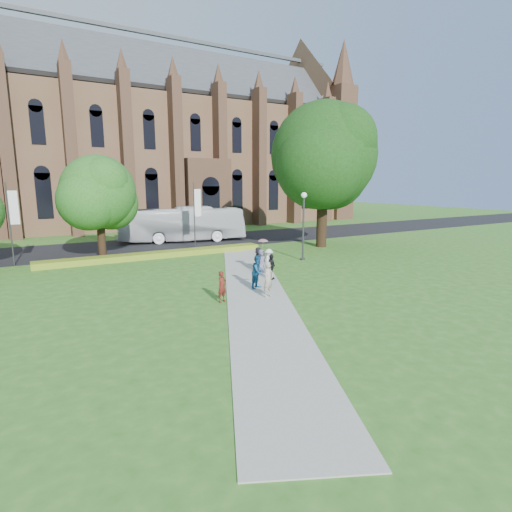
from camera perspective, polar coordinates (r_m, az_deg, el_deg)
ground at (r=22.06m, az=1.07°, el=-5.21°), size 160.00×160.00×0.00m
road at (r=40.17m, az=-13.83°, el=1.62°), size 160.00×10.00×0.02m
footpath at (r=22.89m, az=-0.23°, el=-4.58°), size 15.58×28.54×0.04m
flower_hedge at (r=33.14m, az=-13.84°, el=0.18°), size 18.00×1.40×0.45m
cathedral at (r=62.00m, az=-10.51°, el=16.78°), size 52.60×18.25×28.00m
streetlamp at (r=30.95m, az=6.80°, el=5.44°), size 0.44×0.44×5.24m
large_tree at (r=37.85m, az=9.65°, el=13.95°), size 9.60×9.60×13.20m
street_tree_1 at (r=33.07m, az=-21.60°, el=8.45°), size 5.60×5.60×8.05m
banner_pole_0 at (r=35.95m, az=-8.64°, el=6.23°), size 0.70×0.10×6.00m
banner_pole_1 at (r=33.49m, az=-31.59°, el=4.51°), size 0.70×0.10×6.00m
tour_coach at (r=41.49m, az=-10.51°, el=4.50°), size 13.04×5.78×3.54m
pedestrian_0 at (r=20.13m, az=-4.87°, el=-4.37°), size 0.67×0.57×1.56m
pedestrian_1 at (r=22.57m, az=0.31°, el=-2.27°), size 1.15×1.07×1.90m
pedestrian_2 at (r=26.31m, az=1.83°, el=-0.73°), size 1.09×1.22×1.64m
pedestrian_3 at (r=24.64m, az=2.16°, el=-1.55°), size 1.00×0.81×1.59m
pedestrian_4 at (r=26.50m, az=0.76°, el=-0.72°), size 0.88×0.71×1.57m
pedestrian_5 at (r=27.27m, az=0.34°, el=-0.37°), size 1.24×1.48×1.59m
pedestrian_6 at (r=20.83m, az=1.80°, el=-3.35°), size 0.82×0.70×1.90m
parasol at (r=26.49m, az=0.99°, el=1.64°), size 0.81×0.81×0.59m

